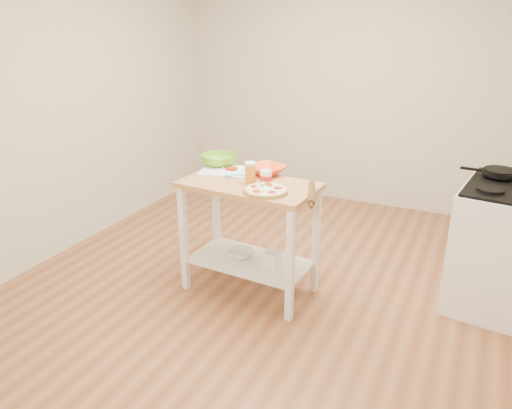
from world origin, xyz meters
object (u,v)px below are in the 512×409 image
object	(u,v)px
green_bowl	(219,160)
shelf_glass_bowl	(241,254)
knife	(220,165)
rolling_pin	(312,194)
gas_stove	(506,247)
cutting_board	(226,170)
spatula	(234,175)
beer_pint	(250,173)
pizza	(266,190)
yogurt_tub	(266,177)
skillet	(499,173)
orange_bowl	(266,170)
prep_island	(249,215)
shelf_bin	(272,258)

from	to	relation	value
green_bowl	shelf_glass_bowl	distance (m)	0.79
knife	rolling_pin	world-z (taller)	rolling_pin
gas_stove	knife	bearing A→B (deg)	-163.39
cutting_board	shelf_glass_bowl	distance (m)	0.67
spatula	shelf_glass_bowl	distance (m)	0.63
spatula	beer_pint	distance (m)	0.21
pizza	yogurt_tub	distance (m)	0.17
skillet	yogurt_tub	xyz separation A→B (m)	(-1.53, -0.78, -0.02)
knife	beer_pint	bearing A→B (deg)	-28.35
cutting_board	shelf_glass_bowl	size ratio (longest dim) A/B	2.39
beer_pint	rolling_pin	xyz separation A→B (m)	(0.50, -0.07, -0.06)
yogurt_tub	orange_bowl	bearing A→B (deg)	113.50
prep_island	yogurt_tub	world-z (taller)	yogurt_tub
gas_stove	pizza	world-z (taller)	gas_stove
pizza	shelf_glass_bowl	xyz separation A→B (m)	(-0.28, 0.15, -0.63)
skillet	green_bowl	world-z (taller)	green_bowl
skillet	shelf_bin	distance (m)	1.80
cutting_board	beer_pint	size ratio (longest dim) A/B	2.79
skillet	shelf_glass_bowl	size ratio (longest dim) A/B	2.10
green_bowl	beer_pint	bearing A→B (deg)	-35.66
orange_bowl	yogurt_tub	distance (m)	0.26
orange_bowl	green_bowl	world-z (taller)	green_bowl
cutting_board	knife	distance (m)	0.13
orange_bowl	rolling_pin	xyz separation A→B (m)	(0.49, -0.34, -0.01)
prep_island	gas_stove	xyz separation A→B (m)	(1.79, 0.61, -0.17)
cutting_board	yogurt_tub	world-z (taller)	yogurt_tub
green_bowl	yogurt_tub	size ratio (longest dim) A/B	1.55
knife	yogurt_tub	world-z (taller)	yogurt_tub
rolling_pin	yogurt_tub	bearing A→B (deg)	164.72
orange_bowl	beer_pint	world-z (taller)	beer_pint
gas_stove	spatula	distance (m)	2.07
pizza	rolling_pin	world-z (taller)	same
pizza	spatula	world-z (taller)	pizza
cutting_board	yogurt_tub	bearing A→B (deg)	-34.92
skillet	yogurt_tub	distance (m)	1.72
gas_stove	pizza	xyz separation A→B (m)	(-1.59, -0.75, 0.44)
gas_stove	cutting_board	world-z (taller)	gas_stove
prep_island	skillet	distance (m)	1.87
spatula	shelf_bin	distance (m)	0.70
orange_bowl	green_bowl	bearing A→B (deg)	174.62
gas_stove	cutting_board	distance (m)	2.17
prep_island	gas_stove	bearing A→B (deg)	18.83
orange_bowl	green_bowl	xyz separation A→B (m)	(-0.45, 0.04, 0.01)
shelf_bin	shelf_glass_bowl	bearing A→B (deg)	176.72
prep_island	skillet	size ratio (longest dim) A/B	2.57
gas_stove	green_bowl	xyz separation A→B (m)	(-2.21, -0.31, 0.47)
spatula	yogurt_tub	distance (m)	0.30
prep_island	shelf_glass_bowl	bearing A→B (deg)	170.79
rolling_pin	prep_island	bearing A→B (deg)	170.51
yogurt_tub	pizza	bearing A→B (deg)	-66.26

